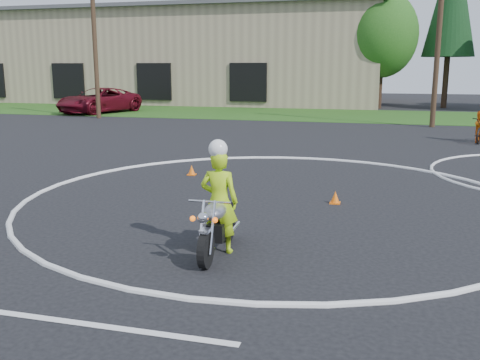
# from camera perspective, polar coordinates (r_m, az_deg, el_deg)

# --- Properties ---
(ground) EXTENTS (120.00, 120.00, 0.00)m
(ground) POSITION_cam_1_polar(r_m,az_deg,el_deg) (10.27, 0.40, -5.96)
(ground) COLOR black
(ground) RESTS_ON ground
(grass_strip) EXTENTS (120.00, 10.00, 0.02)m
(grass_strip) POSITION_cam_1_polar(r_m,az_deg,el_deg) (36.67, 11.22, 6.79)
(grass_strip) COLOR #1E4714
(grass_strip) RESTS_ON ground
(course_markings) EXTENTS (19.05, 19.05, 0.12)m
(course_markings) POSITION_cam_1_polar(r_m,az_deg,el_deg) (14.17, 13.46, -1.24)
(course_markings) COLOR silver
(course_markings) RESTS_ON ground
(primary_motorcycle) EXTENTS (0.71, 2.03, 1.07)m
(primary_motorcycle) POSITION_cam_1_polar(r_m,az_deg,el_deg) (9.15, -2.44, -4.83)
(primary_motorcycle) COLOR black
(primary_motorcycle) RESTS_ON ground
(rider_primary_grp) EXTENTS (0.67, 0.45, 1.98)m
(rider_primary_grp) POSITION_cam_1_polar(r_m,az_deg,el_deg) (9.16, -2.24, -1.97)
(rider_primary_grp) COLOR #AADD17
(rider_primary_grp) RESTS_ON ground
(pickup_grp) EXTENTS (4.57, 6.85, 1.75)m
(pickup_grp) POSITION_cam_1_polar(r_m,az_deg,el_deg) (39.25, -14.82, 8.21)
(pickup_grp) COLOR #590A17
(pickup_grp) RESTS_ON ground
(warehouse) EXTENTS (41.00, 17.00, 8.30)m
(warehouse) POSITION_cam_1_polar(r_m,az_deg,el_deg) (53.53, -7.62, 12.91)
(warehouse) COLOR tan
(warehouse) RESTS_ON ground
(utility_poles) EXTENTS (41.60, 1.12, 10.00)m
(utility_poles) POSITION_cam_1_polar(r_m,az_deg,el_deg) (30.63, 20.49, 15.03)
(utility_poles) COLOR #473321
(utility_poles) RESTS_ON ground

